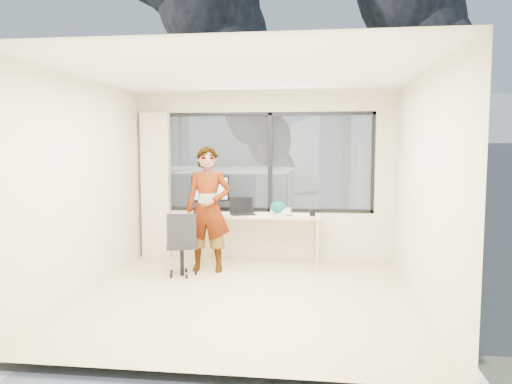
% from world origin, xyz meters
% --- Properties ---
extents(floor, '(4.00, 4.00, 0.01)m').
position_xyz_m(floor, '(0.00, 0.00, 0.00)').
color(floor, tan).
rests_on(floor, ground).
extents(ceiling, '(4.00, 4.00, 0.01)m').
position_xyz_m(ceiling, '(0.00, 0.00, 2.60)').
color(ceiling, white).
rests_on(ceiling, ground).
extents(wall_front, '(4.00, 0.01, 2.60)m').
position_xyz_m(wall_front, '(0.00, -2.00, 1.30)').
color(wall_front, beige).
rests_on(wall_front, ground).
extents(wall_left, '(0.01, 4.00, 2.60)m').
position_xyz_m(wall_left, '(-2.00, 0.00, 1.30)').
color(wall_left, beige).
rests_on(wall_left, ground).
extents(wall_right, '(0.01, 4.00, 2.60)m').
position_xyz_m(wall_right, '(2.00, 0.00, 1.30)').
color(wall_right, beige).
rests_on(wall_right, ground).
extents(window_wall, '(3.30, 0.16, 1.55)m').
position_xyz_m(window_wall, '(0.05, 2.00, 1.52)').
color(window_wall, black).
rests_on(window_wall, ground).
extents(curtain, '(0.45, 0.14, 2.30)m').
position_xyz_m(curtain, '(-1.72, 1.88, 1.15)').
color(curtain, beige).
rests_on(curtain, floor).
extents(desk, '(1.80, 0.60, 0.75)m').
position_xyz_m(desk, '(0.00, 1.66, 0.38)').
color(desk, '#C5B484').
rests_on(desk, floor).
extents(chair, '(0.57, 0.57, 0.90)m').
position_xyz_m(chair, '(-1.00, 0.80, 0.45)').
color(chair, black).
rests_on(chair, floor).
extents(person, '(0.66, 0.45, 1.77)m').
position_xyz_m(person, '(-0.70, 1.11, 0.89)').
color(person, '#2D2D33').
rests_on(person, floor).
extents(monitor, '(0.59, 0.31, 0.59)m').
position_xyz_m(monitor, '(-0.80, 1.72, 1.04)').
color(monitor, black).
rests_on(monitor, desk).
extents(game_console, '(0.33, 0.30, 0.07)m').
position_xyz_m(game_console, '(0.29, 1.91, 0.79)').
color(game_console, white).
rests_on(game_console, desk).
extents(laptop, '(0.46, 0.48, 0.23)m').
position_xyz_m(laptop, '(-0.28, 1.60, 0.87)').
color(laptop, black).
rests_on(laptop, desk).
extents(cellphone, '(0.10, 0.06, 0.01)m').
position_xyz_m(cellphone, '(0.43, 1.57, 0.76)').
color(cellphone, black).
rests_on(cellphone, desk).
extents(pen_cup, '(0.09, 0.09, 0.11)m').
position_xyz_m(pen_cup, '(0.77, 1.58, 0.80)').
color(pen_cup, black).
rests_on(pen_cup, desk).
extents(handbag, '(0.26, 0.18, 0.18)m').
position_xyz_m(handbag, '(0.24, 1.81, 0.84)').
color(handbag, '#0C4942').
rests_on(handbag, desk).
extents(exterior_ground, '(400.00, 400.00, 0.04)m').
position_xyz_m(exterior_ground, '(0.00, 120.00, -14.00)').
color(exterior_ground, '#515B3D').
rests_on(exterior_ground, ground).
extents(near_bldg_a, '(16.00, 12.00, 14.00)m').
position_xyz_m(near_bldg_a, '(-9.00, 30.00, -7.00)').
color(near_bldg_a, beige).
rests_on(near_bldg_a, exterior_ground).
extents(near_bldg_b, '(14.00, 13.00, 16.00)m').
position_xyz_m(near_bldg_b, '(12.00, 38.00, -6.00)').
color(near_bldg_b, white).
rests_on(near_bldg_b, exterior_ground).
extents(far_tower_a, '(14.00, 14.00, 28.00)m').
position_xyz_m(far_tower_a, '(-35.00, 95.00, 0.00)').
color(far_tower_a, silver).
rests_on(far_tower_a, exterior_ground).
extents(far_tower_b, '(13.00, 13.00, 30.00)m').
position_xyz_m(far_tower_b, '(8.00, 120.00, 1.00)').
color(far_tower_b, silver).
rests_on(far_tower_b, exterior_ground).
extents(far_tower_c, '(15.00, 15.00, 26.00)m').
position_xyz_m(far_tower_c, '(45.00, 140.00, -1.00)').
color(far_tower_c, silver).
rests_on(far_tower_c, exterior_ground).
extents(far_tower_d, '(16.00, 14.00, 22.00)m').
position_xyz_m(far_tower_d, '(-60.00, 150.00, -3.00)').
color(far_tower_d, silver).
rests_on(far_tower_d, exterior_ground).
extents(hill_a, '(288.00, 216.00, 90.00)m').
position_xyz_m(hill_a, '(-120.00, 320.00, -14.00)').
color(hill_a, slate).
rests_on(hill_a, exterior_ground).
extents(hill_b, '(300.00, 220.00, 96.00)m').
position_xyz_m(hill_b, '(100.00, 320.00, -14.00)').
color(hill_b, slate).
rests_on(hill_b, exterior_ground).
extents(tree_a, '(7.00, 7.00, 8.00)m').
position_xyz_m(tree_a, '(-16.00, 22.00, -10.00)').
color(tree_a, '#1E4918').
rests_on(tree_a, exterior_ground).
extents(tree_b, '(7.60, 7.60, 9.00)m').
position_xyz_m(tree_b, '(4.00, 18.00, -9.50)').
color(tree_b, '#1E4918').
rests_on(tree_b, exterior_ground).
extents(smoke_plume_a, '(40.00, 24.00, 90.00)m').
position_xyz_m(smoke_plume_a, '(-10.00, 150.00, 39.00)').
color(smoke_plume_a, black).
rests_on(smoke_plume_a, exterior_ground).
extents(smoke_plume_b, '(30.00, 18.00, 70.00)m').
position_xyz_m(smoke_plume_b, '(55.00, 170.00, 27.00)').
color(smoke_plume_b, black).
rests_on(smoke_plume_b, exterior_ground).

